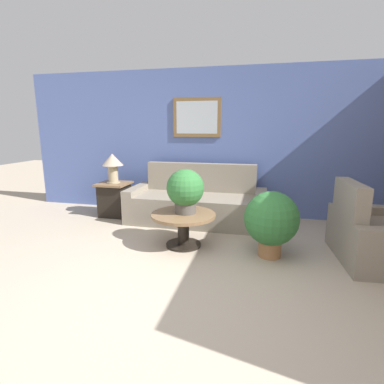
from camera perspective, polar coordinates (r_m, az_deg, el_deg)
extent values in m
plane|color=tan|center=(2.91, -4.23, -20.87)|extent=(20.00, 20.00, 0.00)
cube|color=#5166A8|center=(5.47, 5.45, 9.25)|extent=(7.51, 0.06, 2.60)
cube|color=brown|center=(5.49, 0.92, 14.01)|extent=(0.87, 0.03, 0.68)
cube|color=#B2BCC6|center=(5.48, 0.89, 14.01)|extent=(0.75, 0.01, 0.56)
cube|color=gray|center=(5.06, 0.80, -3.21)|extent=(1.94, 0.91, 0.47)
cube|color=gray|center=(5.32, 1.70, 2.84)|extent=(1.94, 0.16, 0.49)
cube|color=gray|center=(5.37, -10.30, -1.95)|extent=(0.18, 0.91, 0.57)
cube|color=gray|center=(4.94, 12.90, -3.34)|extent=(0.18, 0.91, 0.57)
cube|color=gray|center=(4.28, 32.52, -8.20)|extent=(1.03, 0.84, 0.47)
cube|color=gray|center=(4.00, 27.93, -1.81)|extent=(0.21, 0.79, 0.49)
cube|color=gray|center=(4.68, 30.35, -5.64)|extent=(0.99, 0.25, 0.57)
cylinder|color=black|center=(4.15, -1.63, -9.96)|extent=(0.48, 0.48, 0.03)
cylinder|color=black|center=(4.08, -1.65, -7.25)|extent=(0.16, 0.16, 0.39)
cylinder|color=brown|center=(4.01, -1.67, -4.38)|extent=(0.87, 0.87, 0.04)
cube|color=black|center=(5.62, -14.52, -1.50)|extent=(0.46, 0.46, 0.57)
cube|color=brown|center=(5.55, -14.69, 1.52)|extent=(0.54, 0.54, 0.03)
cylinder|color=tan|center=(5.55, -14.71, 1.80)|extent=(0.24, 0.24, 0.02)
cylinder|color=tan|center=(5.52, -14.79, 3.40)|extent=(0.17, 0.17, 0.29)
cone|color=gray|center=(5.49, -14.94, 6.00)|extent=(0.38, 0.38, 0.21)
cylinder|color=#4C4742|center=(4.02, -1.26, -2.91)|extent=(0.29, 0.29, 0.15)
sphere|color=#2D6B33|center=(3.96, -1.28, 0.78)|extent=(0.50, 0.50, 0.50)
cylinder|color=#9E6B42|center=(3.93, 14.59, -10.07)|extent=(0.28, 0.28, 0.24)
sphere|color=#2D6B33|center=(3.80, 14.89, -4.88)|extent=(0.67, 0.67, 0.67)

